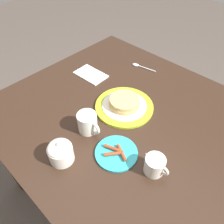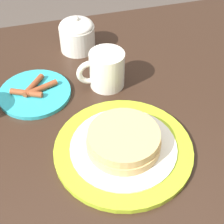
{
  "view_description": "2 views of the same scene",
  "coord_description": "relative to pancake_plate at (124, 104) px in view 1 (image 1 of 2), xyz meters",
  "views": [
    {
      "loc": [
        0.43,
        -0.55,
        1.47
      ],
      "look_at": [
        -0.04,
        -0.06,
        0.78
      ],
      "focal_mm": 35.0,
      "sensor_mm": 36.0,
      "label": 1
    },
    {
      "loc": [
        0.1,
        0.44,
        1.28
      ],
      "look_at": [
        -0.04,
        -0.06,
        0.78
      ],
      "focal_mm": 55.0,
      "sensor_mm": 36.0,
      "label": 2
    }
  ],
  "objects": [
    {
      "name": "ground_plane",
      "position": [
        0.04,
        -0.03,
        -0.77
      ],
      "size": [
        8.0,
        8.0,
        0.0
      ],
      "primitive_type": "plane",
      "color": "#51473F"
    },
    {
      "name": "coffee_mug",
      "position": [
        -0.02,
        -0.21,
        0.03
      ],
      "size": [
        0.11,
        0.08,
        0.09
      ],
      "color": "silver",
      "rests_on": "dining_table"
    },
    {
      "name": "creamer_pitcher",
      "position": [
        0.3,
        -0.18,
        0.02
      ],
      "size": [
        0.11,
        0.07,
        0.08
      ],
      "color": "silver",
      "rests_on": "dining_table"
    },
    {
      "name": "spoon",
      "position": [
        -0.16,
        0.32,
        -0.01
      ],
      "size": [
        0.15,
        0.04,
        0.01
      ],
      "color": "silver",
      "rests_on": "dining_table"
    },
    {
      "name": "napkin",
      "position": [
        -0.31,
        0.07,
        -0.02
      ],
      "size": [
        0.18,
        0.12,
        0.01
      ],
      "color": "white",
      "rests_on": "dining_table"
    },
    {
      "name": "side_plate_bacon",
      "position": [
        0.15,
        -0.22,
        -0.01
      ],
      "size": [
        0.17,
        0.17,
        0.02
      ],
      "color": "#2DADBC",
      "rests_on": "dining_table"
    },
    {
      "name": "sugar_bowl",
      "position": [
        0.01,
        -0.38,
        0.03
      ],
      "size": [
        0.09,
        0.09,
        0.1
      ],
      "color": "silver",
      "rests_on": "dining_table"
    },
    {
      "name": "dining_table",
      "position": [
        0.04,
        -0.03,
        -0.14
      ],
      "size": [
        1.18,
        1.04,
        0.75
      ],
      "color": "#332116",
      "rests_on": "ground_plane"
    },
    {
      "name": "pancake_plate",
      "position": [
        0.0,
        0.0,
        0.0
      ],
      "size": [
        0.28,
        0.28,
        0.05
      ],
      "color": "#AAC628",
      "rests_on": "dining_table"
    }
  ]
}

